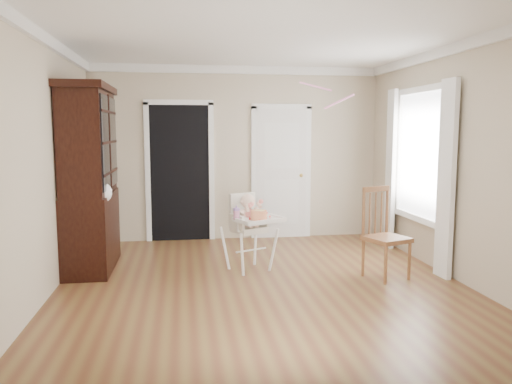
{
  "coord_description": "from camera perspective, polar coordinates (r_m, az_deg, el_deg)",
  "views": [
    {
      "loc": [
        -0.85,
        -5.31,
        1.72
      ],
      "look_at": [
        0.01,
        0.54,
        0.98
      ],
      "focal_mm": 35.0,
      "sensor_mm": 36.0,
      "label": 1
    }
  ],
  "objects": [
    {
      "name": "crown_molding",
      "position": [
        5.46,
        0.77,
        16.81
      ],
      "size": [
        4.5,
        5.0,
        0.12
      ],
      "primitive_type": null,
      "color": "white",
      "rests_on": "ceiling"
    },
    {
      "name": "doorway",
      "position": [
        7.82,
        -8.7,
        2.53
      ],
      "size": [
        1.06,
        0.05,
        2.22
      ],
      "color": "black",
      "rests_on": "wall_back"
    },
    {
      "name": "china_cabinet",
      "position": [
        6.45,
        -18.45,
        1.51
      ],
      "size": [
        0.6,
        1.34,
        2.26
      ],
      "color": "black",
      "rests_on": "floor"
    },
    {
      "name": "wall_back",
      "position": [
        7.87,
        -2.14,
        4.39
      ],
      "size": [
        4.5,
        0.0,
        4.5
      ],
      "primitive_type": "plane",
      "rotation": [
        1.57,
        0.0,
        0.0
      ],
      "color": "#C0B096",
      "rests_on": "floor"
    },
    {
      "name": "cake",
      "position": [
        5.86,
        0.34,
        -2.66
      ],
      "size": [
        0.25,
        0.25,
        0.11
      ],
      "color": "silver",
      "rests_on": "high_chair"
    },
    {
      "name": "baby",
      "position": [
        6.1,
        -0.89,
        -2.24
      ],
      "size": [
        0.32,
        0.23,
        0.42
      ],
      "rotation": [
        0.0,
        0.0,
        0.43
      ],
      "color": "beige",
      "rests_on": "high_chair"
    },
    {
      "name": "sippy_cup",
      "position": [
        5.87,
        -2.25,
        -2.47
      ],
      "size": [
        0.07,
        0.07,
        0.18
      ],
      "rotation": [
        0.0,
        0.0,
        0.43
      ],
      "color": "#CB7CA3",
      "rests_on": "high_chair"
    },
    {
      "name": "floor",
      "position": [
        5.65,
        0.73,
        -10.62
      ],
      "size": [
        5.0,
        5.0,
        0.0
      ],
      "primitive_type": "plane",
      "color": "brown",
      "rests_on": "ground"
    },
    {
      "name": "wall_right",
      "position": [
        6.16,
        21.91,
        3.15
      ],
      "size": [
        0.0,
        5.0,
        5.0
      ],
      "primitive_type": "plane",
      "rotation": [
        1.57,
        0.0,
        -1.57
      ],
      "color": "#C0B096",
      "rests_on": "floor"
    },
    {
      "name": "closet_door",
      "position": [
        7.97,
        2.9,
        2.08
      ],
      "size": [
        0.96,
        0.09,
        2.13
      ],
      "color": "white",
      "rests_on": "wall_back"
    },
    {
      "name": "ceiling",
      "position": [
        5.47,
        0.77,
        17.43
      ],
      "size": [
        5.0,
        5.0,
        0.0
      ],
      "primitive_type": "plane",
      "rotation": [
        3.14,
        0.0,
        0.0
      ],
      "color": "white",
      "rests_on": "wall_back"
    },
    {
      "name": "dining_chair",
      "position": [
        6.02,
        14.48,
        -4.86
      ],
      "size": [
        0.56,
        0.56,
        1.06
      ],
      "rotation": [
        0.0,
        0.0,
        0.37
      ],
      "color": "brown",
      "rests_on": "floor"
    },
    {
      "name": "window_right",
      "position": [
        6.84,
        18.0,
        3.12
      ],
      "size": [
        0.13,
        1.84,
        2.3
      ],
      "color": "white",
      "rests_on": "wall_right"
    },
    {
      "name": "high_chair",
      "position": [
        6.1,
        -0.78,
        -3.53
      ],
      "size": [
        0.77,
        0.84,
        0.96
      ],
      "rotation": [
        0.0,
        0.0,
        0.43
      ],
      "color": "white",
      "rests_on": "floor"
    },
    {
      "name": "streamer",
      "position": [
        6.48,
        6.78,
        11.9
      ],
      "size": [
        0.33,
        0.4,
        0.15
      ],
      "primitive_type": null,
      "rotation": [
        0.26,
        0.0,
        0.69
      ],
      "color": "#FF93C8",
      "rests_on": "ceiling"
    },
    {
      "name": "wall_left",
      "position": [
        5.51,
        -23.07,
        2.69
      ],
      "size": [
        0.0,
        5.0,
        5.0
      ],
      "primitive_type": "plane",
      "rotation": [
        1.57,
        0.0,
        1.57
      ],
      "color": "#C0B096",
      "rests_on": "floor"
    }
  ]
}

